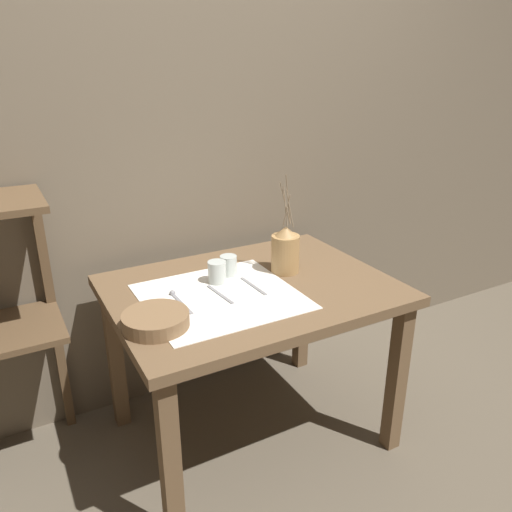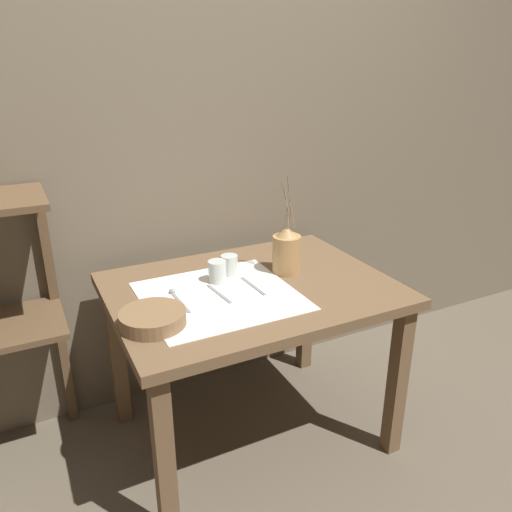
% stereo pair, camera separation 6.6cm
% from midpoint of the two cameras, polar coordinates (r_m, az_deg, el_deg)
% --- Properties ---
extents(ground_plane, '(12.00, 12.00, 0.00)m').
position_cam_midpoint_polar(ground_plane, '(2.34, -1.33, -19.48)').
color(ground_plane, brown).
extents(stone_wall_back, '(7.00, 0.06, 2.40)m').
position_cam_midpoint_polar(stone_wall_back, '(2.26, -7.81, 12.87)').
color(stone_wall_back, '#6B5E4C').
rests_on(stone_wall_back, ground_plane).
extents(wooden_table, '(1.08, 0.81, 0.71)m').
position_cam_midpoint_polar(wooden_table, '(1.99, -1.49, -5.94)').
color(wooden_table, brown).
rests_on(wooden_table, ground_plane).
extents(linen_cloth, '(0.55, 0.52, 0.00)m').
position_cam_midpoint_polar(linen_cloth, '(1.86, -5.08, -4.62)').
color(linen_cloth, white).
rests_on(linen_cloth, wooden_table).
extents(pitcher_with_flowers, '(0.12, 0.12, 0.41)m').
position_cam_midpoint_polar(pitcher_with_flowers, '(2.04, 2.46, 0.59)').
color(pitcher_with_flowers, '#A87F4C').
rests_on(pitcher_with_flowers, wooden_table).
extents(wooden_bowl, '(0.22, 0.22, 0.05)m').
position_cam_midpoint_polar(wooden_bowl, '(1.68, -12.49, -7.20)').
color(wooden_bowl, brown).
rests_on(wooden_bowl, wooden_table).
extents(glass_tumbler_near, '(0.07, 0.07, 0.09)m').
position_cam_midpoint_polar(glass_tumbler_near, '(1.96, -5.44, -1.84)').
color(glass_tumbler_near, '#B7C1BC').
rests_on(glass_tumbler_near, wooden_table).
extents(glass_tumbler_far, '(0.07, 0.07, 0.08)m').
position_cam_midpoint_polar(glass_tumbler_far, '(2.02, -4.09, -1.10)').
color(glass_tumbler_far, '#B7C1BC').
rests_on(glass_tumbler_far, wooden_table).
extents(spoon_inner, '(0.02, 0.19, 0.02)m').
position_cam_midpoint_polar(spoon_inner, '(1.87, -10.14, -4.66)').
color(spoon_inner, gray).
rests_on(spoon_inner, wooden_table).
extents(knife_center, '(0.03, 0.18, 0.00)m').
position_cam_midpoint_polar(knife_center, '(1.87, -5.15, -4.39)').
color(knife_center, gray).
rests_on(knife_center, wooden_table).
extents(fork_outer, '(0.02, 0.18, 0.00)m').
position_cam_midpoint_polar(fork_outer, '(1.93, -1.26, -3.45)').
color(fork_outer, gray).
rests_on(fork_outer, wooden_table).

